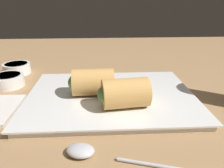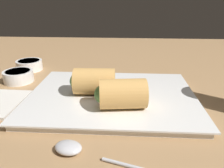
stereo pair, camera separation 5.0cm
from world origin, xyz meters
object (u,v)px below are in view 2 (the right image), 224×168
at_px(spoon, 78,150).
at_px(dipping_bowl_near, 18,76).
at_px(dipping_bowl_far, 29,65).
at_px(serving_plate, 112,97).

bearing_deg(spoon, dipping_bowl_near, 128.33).
xyz_separation_m(dipping_bowl_far, spoon, (0.22, -0.36, -0.01)).
xyz_separation_m(serving_plate, spoon, (-0.04, -0.17, -0.00)).
distance_m(serving_plate, dipping_bowl_far, 0.32).
relative_size(dipping_bowl_near, spoon, 0.40).
height_order(dipping_bowl_near, dipping_bowl_far, same).
relative_size(serving_plate, dipping_bowl_near, 4.64).
distance_m(dipping_bowl_far, spoon, 0.42).
relative_size(serving_plate, spoon, 1.86).
height_order(serving_plate, dipping_bowl_far, dipping_bowl_far).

